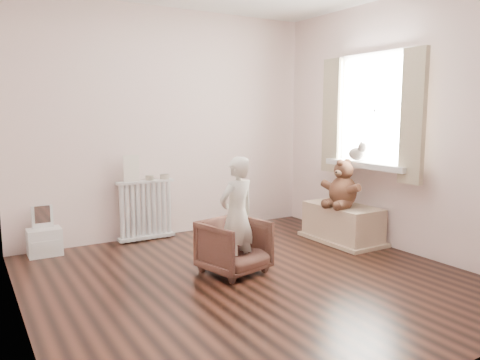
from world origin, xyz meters
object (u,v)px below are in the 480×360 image
toy_bench (342,223)px  teddy_bear (343,183)px  radiator (146,206)px  plush_cat (357,152)px  armchair (234,246)px  toy_vanity (44,229)px  child (237,215)px

toy_bench → teddy_bear: teddy_bear is taller
radiator → plush_cat: plush_cat is taller
teddy_bear → plush_cat: (0.20, 0.01, 0.33)m
armchair → plush_cat: plush_cat is taller
teddy_bear → toy_vanity: bearing=145.4°
toy_vanity → teddy_bear: teddy_bear is taller
radiator → toy_bench: 2.22m
radiator → plush_cat: size_ratio=2.69×
child → teddy_bear: (1.51, 0.28, 0.13)m
toy_vanity → child: bearing=-47.0°
plush_cat → radiator: bearing=150.8°
armchair → toy_bench: 1.60m
radiator → toy_vanity: radiator is taller
armchair → plush_cat: (1.71, 0.24, 0.76)m
child → teddy_bear: child is taller
toy_bench → plush_cat: size_ratio=3.43×
armchair → teddy_bear: size_ratio=1.03×
armchair → radiator: bearing=88.5°
toy_vanity → toy_bench: toy_vanity is taller
toy_vanity → child: (1.38, -1.48, 0.26)m
child → plush_cat: size_ratio=4.10×
child → plush_cat: (1.71, 0.29, 0.46)m
radiator → child: bearing=-78.8°
toy_vanity → radiator: bearing=1.6°
radiator → toy_vanity: (-1.08, -0.03, -0.11)m
radiator → armchair: size_ratio=1.28×
armchair → child: (0.00, -0.05, 0.30)m
toy_vanity → teddy_bear: (2.89, -1.20, 0.40)m
teddy_bear → child: bearing=178.4°
radiator → toy_bench: radiator is taller
radiator → toy_vanity: 1.09m
radiator → teddy_bear: bearing=-34.2°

